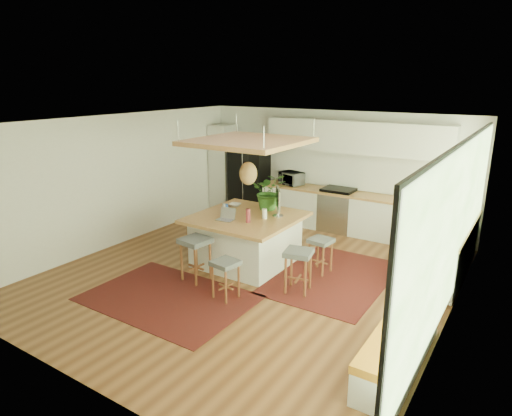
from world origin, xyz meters
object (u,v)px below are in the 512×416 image
Objects in this scene: stool_right_front at (298,271)px; island_plant at (269,195)px; fridge at (250,179)px; monitor at (278,203)px; stool_near_left at (196,261)px; stool_near_right at (226,278)px; stool_right_back at (320,254)px; microwave at (291,177)px; stool_left_side at (198,233)px; laptop at (225,214)px; island at (246,240)px.

island_plant is at bearing 137.45° from stool_right_front.
monitor is (2.24, -2.45, 0.26)m from fridge.
stool_near_left is (1.44, -3.86, -0.57)m from fridge.
stool_near_right is 1.19m from stool_right_front.
microwave is (-1.91, 2.40, 0.76)m from stool_right_back.
stool_left_side is 1.91m from monitor.
laptop is (-1.53, -0.78, 0.70)m from stool_right_back.
monitor reaches higher than microwave.
monitor is (1.70, 0.29, 0.83)m from stool_left_side.
stool_right_back is 2.58m from stool_left_side.
island_plant is (0.29, 1.04, 0.16)m from laptop.
laptop is (1.03, -0.44, 0.70)m from stool_left_side.
stool_near_right is at bearing -64.91° from fridge.
stool_near_left is 1.20× the size of stool_near_right.
stool_left_side is 1.32m from laptop.
fridge is 2.55× the size of island_plant.
stool_right_back is at bearing 64.23° from stool_near_right.
monitor is 2.65m from microwave.
stool_near_right is 1.91m from stool_right_back.
fridge is 4.16m from stool_near_left.
microwave is (1.20, -0.01, 0.19)m from fridge.
fridge is 4.75m from stool_near_right.
stool_right_back is (0.83, 1.72, 0.00)m from stool_near_right.
microwave is 0.77× the size of island_plant.
island reaches higher than stool_right_back.
stool_right_back is at bearing 21.57° from laptop.
fridge is 2.85m from island_plant.
stool_near_left is 1.20× the size of stool_right_back.
stool_near_left is 1.13× the size of stool_left_side.
island reaches higher than stool_near_right.
island_plant is (0.42, 1.72, 0.86)m from stool_near_left.
fridge is 3.55m from laptop.
laptop is at bearing -105.57° from island_plant.
microwave is at bearing 168.38° from monitor.
laptop reaches higher than stool_right_front.
stool_left_side is (-1.20, 0.02, -0.11)m from island.
laptop is 1.00m from monitor.
laptop reaches higher than stool_near_right.
stool_near_right is 1.11× the size of monitor.
stool_right_back is at bearing 7.44° from stool_left_side.
monitor is at bearing 42.26° from laptop.
fridge is 2.87× the size of stool_near_right.
island is 5.68× the size of laptop.
island_plant is (0.66, -2.13, 0.10)m from microwave.
island is 2.88× the size of stool_right_back.
stool_near_left is (-0.30, -1.11, -0.11)m from island.
stool_right_back is at bearing 91.22° from stool_right_front.
fridge reaches higher than stool_near_left.
monitor is at bearing 9.70° from stool_left_side.
stool_left_side reaches higher than stool_right_back.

